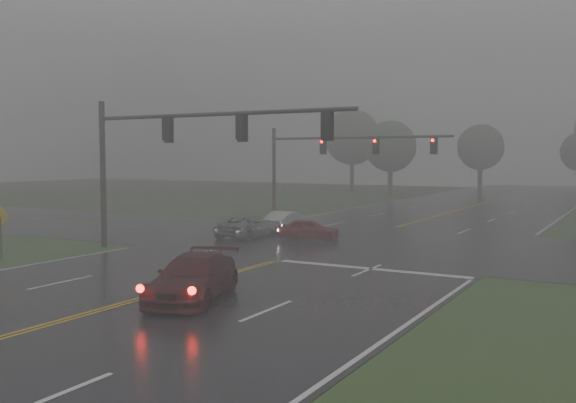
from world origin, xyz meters
The scene contains 13 objects.
main_road centered at (0.00, 20.00, 0.00)m, with size 18.00×160.00×0.02m, color black.
cross_street centered at (0.00, 22.00, 0.00)m, with size 120.00×14.00×0.02m, color black.
stop_bar centered at (4.50, 14.40, 0.00)m, with size 8.50×0.50×0.01m, color silver.
sedan_maroon centered at (1.61, 6.11, 0.00)m, with size 2.06×5.07×1.47m, color #3A0A0F.
sedan_red centered at (-2.15, 21.57, 0.00)m, with size 1.41×3.50×1.19m, color maroon.
sedan_silver centered at (-5.09, 24.26, 0.00)m, with size 1.38×3.96×1.31m, color #ABAEB3.
car_grey centered at (-5.73, 20.89, 0.00)m, with size 2.17×4.71×1.31m, color slate.
signal_gantry_near centered at (-5.71, 13.84, 5.34)m, with size 14.44×0.33×7.57m.
signal_gantry_far centered at (-5.87, 31.30, 4.87)m, with size 13.73×0.35×6.87m.
sign_diamond_west centered at (-11.10, 8.41, 1.69)m, with size 1.04×0.08×2.50m.
tree_nw_a centered at (-12.46, 62.46, 5.94)m, with size 6.16×6.16×9.04m.
tree_n_mid centered at (-5.41, 78.10, 5.99)m, with size 6.21×6.21×9.12m.
tree_nw_b centered at (-21.24, 71.11, 7.40)m, with size 7.66×7.66×11.25m.
Camera 1 is at (14.50, -10.46, 4.71)m, focal length 40.00 mm.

